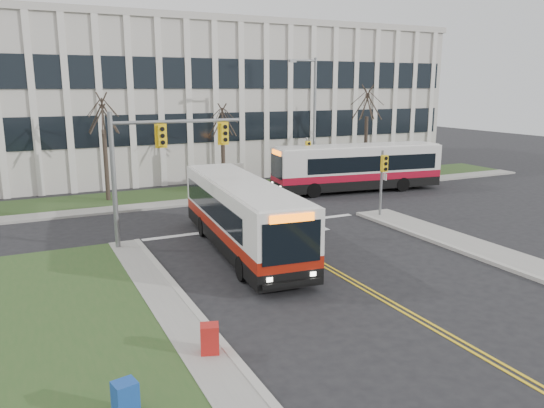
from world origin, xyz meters
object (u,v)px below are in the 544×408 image
Objects in this scene: directory_sign at (234,175)px; newspaper_box_red at (210,341)px; streetlight at (312,116)px; bus_main at (242,217)px; newspaper_box_blue at (126,402)px; bus_cross at (357,169)px.

newspaper_box_red is (-9.30, -21.43, -0.70)m from directory_sign.
streetlight is at bearing -13.23° from directory_sign.
streetlight reaches higher than bus_main.
newspaper_box_blue is at bearing -128.38° from streetlight.
bus_main is at bearing -110.27° from directory_sign.
bus_cross reaches higher than newspaper_box_blue.
directory_sign is 0.17× the size of bus_cross.
newspaper_box_red is (-17.25, -17.93, -1.12)m from bus_cross.
streetlight is at bearing 39.65° from newspaper_box_blue.
bus_cross is at bearing -42.30° from streetlight.
directory_sign is at bearing 75.21° from bus_main.
directory_sign is 23.37m from newspaper_box_red.
bus_cross reaches higher than newspaper_box_red.
directory_sign is 13.71m from bus_main.
newspaper_box_blue is at bearing -126.04° from newspaper_box_red.
streetlight is 15.89m from bus_main.
bus_main is at bearing -131.65° from streetlight.
streetlight is 6.96m from directory_sign.
bus_main reaches higher than newspaper_box_red.
streetlight is at bearing 71.65° from newspaper_box_red.
bus_cross is at bearing 64.14° from newspaper_box_red.
streetlight reaches higher than bus_cross.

